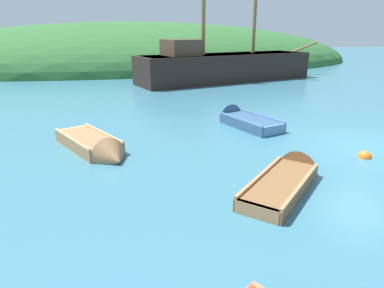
{
  "coord_description": "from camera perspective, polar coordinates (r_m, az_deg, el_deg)",
  "views": [
    {
      "loc": [
        -8.81,
        -8.58,
        3.73
      ],
      "look_at": [
        -5.76,
        1.34,
        0.24
      ],
      "focal_mm": 31.65,
      "sensor_mm": 36.0,
      "label": 1
    }
  ],
  "objects": [
    {
      "name": "rowboat_outer_right",
      "position": [
        14.28,
        8.49,
        3.81
      ],
      "size": [
        1.95,
        3.48,
        1.16
      ],
      "rotation": [
        0.0,
        0.0,
        1.82
      ],
      "color": "#335175",
      "rests_on": "ground"
    },
    {
      "name": "ground_plane",
      "position": [
        12.85,
        27.33,
        -0.43
      ],
      "size": [
        120.0,
        120.0,
        0.0
      ],
      "primitive_type": "plane",
      "color": "teal"
    },
    {
      "name": "buoy_orange",
      "position": [
        11.77,
        27.06,
        -2.01
      ],
      "size": [
        0.41,
        0.41,
        0.41
      ],
      "primitive_type": "sphere",
      "color": "orange",
      "rests_on": "ground"
    },
    {
      "name": "shore_hill",
      "position": [
        40.97,
        -9.03,
        13.16
      ],
      "size": [
        53.44,
        25.13,
        9.33
      ],
      "primitive_type": "ellipsoid",
      "color": "#2D602D",
      "rests_on": "ground"
    },
    {
      "name": "rowboat_portside",
      "position": [
        9.07,
        15.81,
        -5.78
      ],
      "size": [
        3.47,
        3.16,
        1.03
      ],
      "rotation": [
        0.0,
        0.0,
        0.7
      ],
      "color": "brown",
      "rests_on": "ground"
    },
    {
      "name": "rowboat_outer_left",
      "position": [
        11.35,
        -15.93,
        -0.62
      ],
      "size": [
        2.45,
        3.78,
        1.12
      ],
      "rotation": [
        0.0,
        0.0,
        5.11
      ],
      "color": "#9E7047",
      "rests_on": "ground"
    },
    {
      "name": "sailing_ship",
      "position": [
        26.77,
        5.49,
        12.2
      ],
      "size": [
        16.64,
        6.26,
        11.23
      ],
      "rotation": [
        0.0,
        0.0,
        0.21
      ],
      "color": "black",
      "rests_on": "ground"
    }
  ]
}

